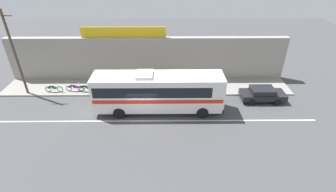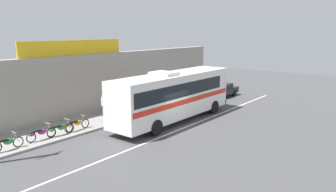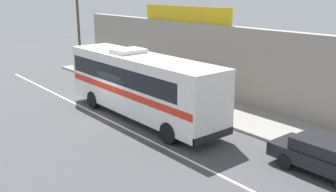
% 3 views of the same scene
% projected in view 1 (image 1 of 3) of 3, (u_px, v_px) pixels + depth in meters
% --- Properties ---
extents(ground_plane, '(70.00, 70.00, 0.00)m').
position_uv_depth(ground_plane, '(144.00, 116.00, 22.25)').
color(ground_plane, '#444447').
extents(sidewalk_slab, '(30.00, 3.60, 0.14)m').
position_uv_depth(sidewalk_slab, '(147.00, 87.00, 26.67)').
color(sidewalk_slab, gray).
rests_on(sidewalk_slab, ground_plane).
extents(storefront_facade, '(30.00, 0.70, 4.80)m').
position_uv_depth(storefront_facade, '(148.00, 59.00, 27.32)').
color(storefront_facade, gray).
rests_on(storefront_facade, ground_plane).
extents(storefront_billboard, '(8.83, 0.12, 1.10)m').
position_uv_depth(storefront_billboard, '(123.00, 32.00, 25.78)').
color(storefront_billboard, gold).
rests_on(storefront_billboard, storefront_facade).
extents(road_center_stripe, '(30.00, 0.14, 0.01)m').
position_uv_depth(road_center_stripe, '(143.00, 121.00, 21.56)').
color(road_center_stripe, silver).
rests_on(road_center_stripe, ground_plane).
extents(intercity_bus, '(11.35, 2.62, 3.78)m').
position_uv_depth(intercity_bus, '(157.00, 91.00, 21.91)').
color(intercity_bus, white).
rests_on(intercity_bus, ground_plane).
extents(parked_car, '(4.22, 1.88, 1.37)m').
position_uv_depth(parked_car, '(262.00, 94.00, 24.08)').
color(parked_car, black).
rests_on(parked_car, ground_plane).
extents(utility_pole, '(1.60, 0.22, 8.31)m').
position_uv_depth(utility_pole, '(15.00, 53.00, 23.25)').
color(utility_pole, brown).
rests_on(utility_pole, sidewalk_slab).
extents(motorcycle_blue, '(1.93, 0.56, 0.94)m').
position_uv_depth(motorcycle_blue, '(75.00, 87.00, 25.54)').
color(motorcycle_blue, black).
rests_on(motorcycle_blue, sidewalk_slab).
extents(motorcycle_purple, '(1.93, 0.56, 0.94)m').
position_uv_depth(motorcycle_purple, '(99.00, 88.00, 25.49)').
color(motorcycle_purple, black).
rests_on(motorcycle_purple, sidewalk_slab).
extents(motorcycle_red, '(1.83, 0.56, 0.94)m').
position_uv_depth(motorcycle_red, '(54.00, 88.00, 25.40)').
color(motorcycle_red, black).
rests_on(motorcycle_red, sidewalk_slab).
extents(motorcycle_orange, '(1.95, 0.56, 0.94)m').
position_uv_depth(motorcycle_orange, '(87.00, 88.00, 25.45)').
color(motorcycle_orange, black).
rests_on(motorcycle_orange, sidewalk_slab).
extents(pedestrian_far_right, '(0.30, 0.48, 1.66)m').
position_uv_depth(pedestrian_far_right, '(161.00, 76.00, 26.58)').
color(pedestrian_far_right, navy).
rests_on(pedestrian_far_right, sidewalk_slab).
extents(pedestrian_near_shop, '(0.30, 0.48, 1.67)m').
position_uv_depth(pedestrian_near_shop, '(135.00, 76.00, 26.49)').
color(pedestrian_near_shop, navy).
rests_on(pedestrian_near_shop, sidewalk_slab).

